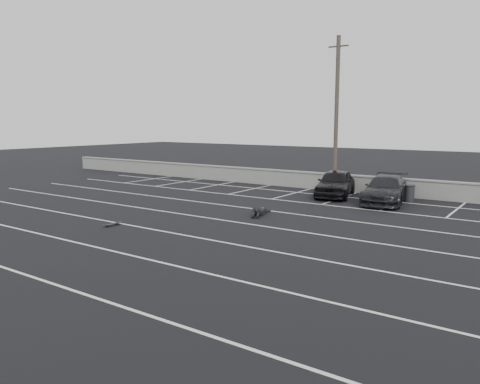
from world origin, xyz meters
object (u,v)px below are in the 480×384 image
Objects in this scene: car_left at (335,183)px; trash_bin at (409,193)px; utility_pole at (336,115)px; person at (260,209)px; skateboard at (112,224)px; car_right at (386,190)px.

car_left reaches higher than trash_bin.
car_left is 0.49× the size of utility_pole.
person is 3.32× the size of skateboard.
utility_pole is at bearing 74.95° from skateboard.
car_left is at bearing -64.14° from utility_pole.
utility_pole is 12.83× the size of skateboard.
car_right is at bearing -26.36° from utility_pole.
utility_pole is (-0.64, 1.32, 3.86)m from car_left.
car_right is 7.36m from person.
skateboard is at bearing -105.45° from utility_pole.
utility_pole is 14.90m from skateboard.
utility_pole is at bearing 173.03° from trash_bin.
car_right is 2.06× the size of person.
person is 6.66m from skateboard.
skateboard is (-7.45, -11.85, -0.64)m from car_right.
utility_pole is at bearing 69.24° from person.
car_left reaches higher than person.
car_left is at bearing 63.72° from person.
person reaches higher than skateboard.
person is at bearing -109.93° from car_left.
person is at bearing -130.12° from car_right.
utility_pole is at bearing 102.29° from car_left.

